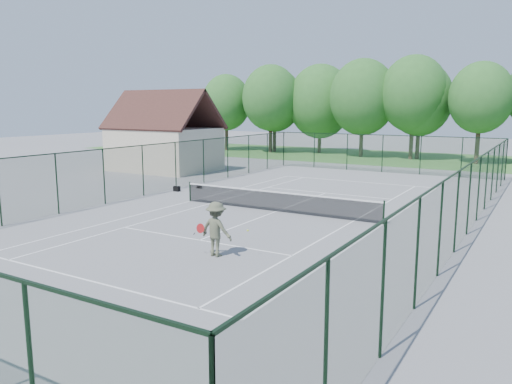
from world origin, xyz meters
TOP-DOWN VIEW (x-y plane):
  - ground at (0.00, 0.00)m, footprint 140.00×140.00m
  - grass_far at (0.00, 30.00)m, footprint 80.00×16.00m
  - court_lines at (0.00, 0.00)m, footprint 11.05×23.85m
  - tennis_net at (0.00, 0.00)m, footprint 11.08×0.08m
  - fence_enclosure at (0.00, 0.00)m, footprint 18.05×36.05m
  - utility_building at (-16.00, 10.00)m, footprint 8.60×6.27m
  - tree_line_far at (0.00, 30.00)m, footprint 39.40×6.40m
  - sports_bag_a at (-8.29, 2.20)m, footprint 0.41×0.25m
  - sports_bag_b at (-7.77, 3.84)m, footprint 0.39×0.32m
  - tennis_player at (1.80, -7.77)m, footprint 1.95×0.95m

SIDE VIEW (x-z plane):
  - ground at x=0.00m, z-range 0.00..0.00m
  - court_lines at x=0.00m, z-range 0.00..0.01m
  - grass_far at x=0.00m, z-range 0.00..0.01m
  - sports_bag_b at x=-7.77m, z-range 0.00..0.26m
  - sports_bag_a at x=-8.29m, z-range 0.00..0.32m
  - tennis_net at x=0.00m, z-range 0.03..1.13m
  - tennis_player at x=1.80m, z-range 0.00..1.95m
  - fence_enclosure at x=0.00m, z-range 0.05..3.07m
  - utility_building at x=-16.00m, z-range -0.20..6.44m
  - tree_line_far at x=0.00m, z-range 1.14..10.84m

